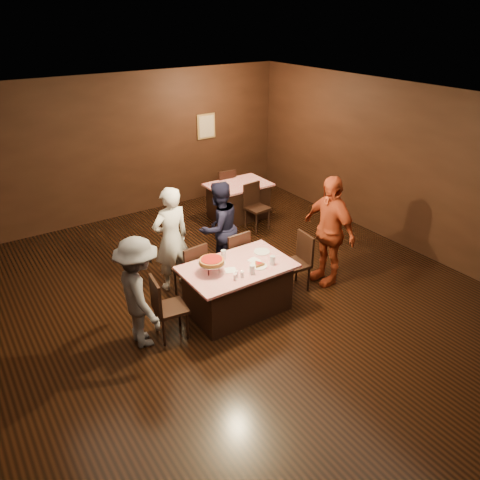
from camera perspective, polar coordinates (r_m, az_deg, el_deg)
name	(u,v)px	position (r m, az deg, el deg)	size (l,w,h in m)	color
room	(253,191)	(5.73, 1.61, 5.97)	(10.00, 10.04, 3.02)	black
main_table	(237,288)	(7.01, -0.31, -5.92)	(1.60, 1.00, 0.77)	#AC0B1A
back_table	(238,201)	(10.15, -0.20, 4.81)	(1.30, 0.90, 0.77)	red
chair_far_left	(190,270)	(7.35, -6.16, -3.61)	(0.42, 0.42, 0.95)	black
chair_far_right	(233,256)	(7.70, -0.92, -1.96)	(0.42, 0.42, 0.95)	black
chair_end_left	(170,307)	(6.52, -8.47, -8.08)	(0.42, 0.42, 0.95)	black
chair_end_right	(295,263)	(7.54, 6.68, -2.80)	(0.42, 0.42, 0.95)	black
chair_back_near	(257,207)	(9.59, 2.12, 4.02)	(0.42, 0.42, 0.95)	black
chair_back_far	(224,189)	(10.59, -2.01, 6.27)	(0.42, 0.42, 0.95)	black
diner_white_jacket	(171,239)	(7.46, -8.39, 0.13)	(0.63, 0.41, 1.73)	silver
diner_navy_hoodie	(219,228)	(7.89, -2.57, 1.49)	(0.79, 0.62, 1.62)	black
diner_grey_knit	(140,293)	(6.30, -12.15, -6.34)	(1.02, 0.59, 1.58)	#58585D
diner_red_shirt	(329,230)	(7.66, 10.76, 1.15)	(1.08, 0.45, 1.85)	#A93C1E
pizza_stand	(212,261)	(6.58, -3.47, -2.59)	(0.38, 0.38, 0.22)	black
plate_with_slice	(259,265)	(6.80, 2.28, -3.04)	(0.25, 0.25, 0.06)	white
plate_empty	(262,252)	(7.20, 2.67, -1.43)	(0.25, 0.25, 0.01)	white
glass_front_left	(252,269)	(6.59, 1.49, -3.62)	(0.08, 0.08, 0.14)	silver
glass_front_right	(273,260)	(6.83, 3.99, -2.49)	(0.08, 0.08, 0.14)	silver
glass_back	(224,255)	(6.98, -2.02, -1.78)	(0.08, 0.08, 0.14)	silver
condiments	(238,275)	(6.50, -0.26, -4.28)	(0.17, 0.10, 0.09)	silver
napkin_center	(254,260)	(6.96, 1.74, -2.48)	(0.16, 0.16, 0.01)	white
napkin_left	(231,270)	(6.71, -1.15, -3.70)	(0.16, 0.16, 0.01)	white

